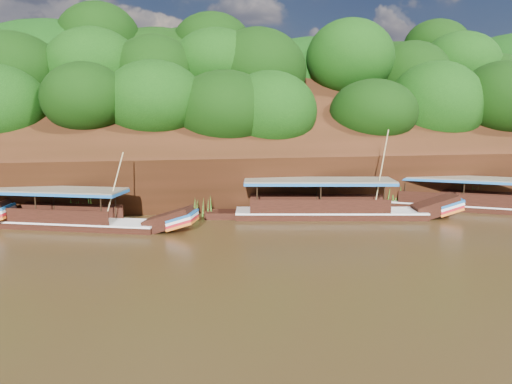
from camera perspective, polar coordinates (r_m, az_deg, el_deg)
The scene contains 6 objects.
ground at distance 24.63m, azimuth 9.05°, elevation -6.59°, with size 160.00×160.00×0.00m, color black.
riverbank at distance 45.97m, azimuth -0.40°, elevation 3.37°, with size 120.00×30.06×19.40m.
boat_0 at distance 36.82m, azimuth 24.69°, elevation -1.21°, with size 12.70×8.28×5.89m.
boat_1 at distance 31.86m, azimuth 9.75°, elevation -1.92°, with size 14.18×4.55×5.99m.
boat_2 at distance 30.74m, azimuth -20.55°, elevation -2.89°, with size 14.01×6.49×4.81m.
reeds at distance 32.68m, azimuth -1.44°, elevation -0.82°, with size 50.55×2.47×2.19m.
Camera 1 is at (-8.06, -22.28, 6.75)m, focal length 35.00 mm.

